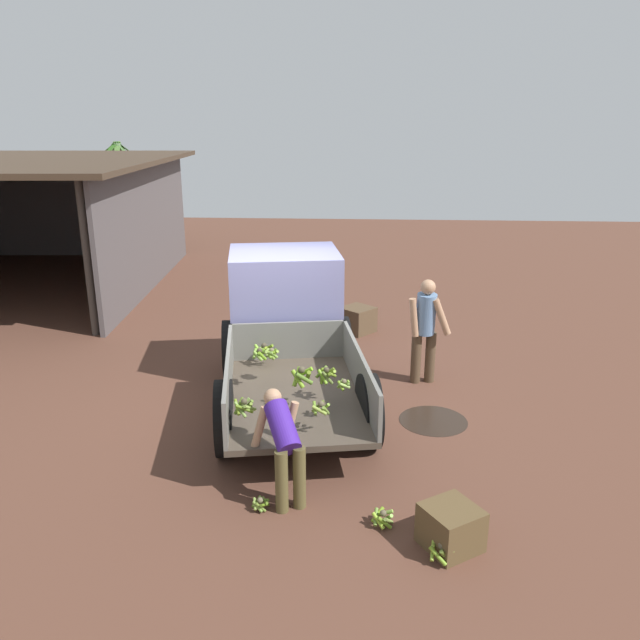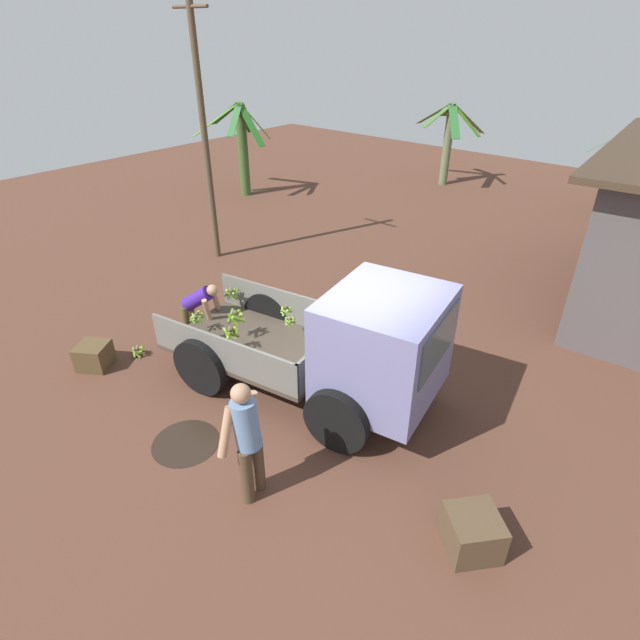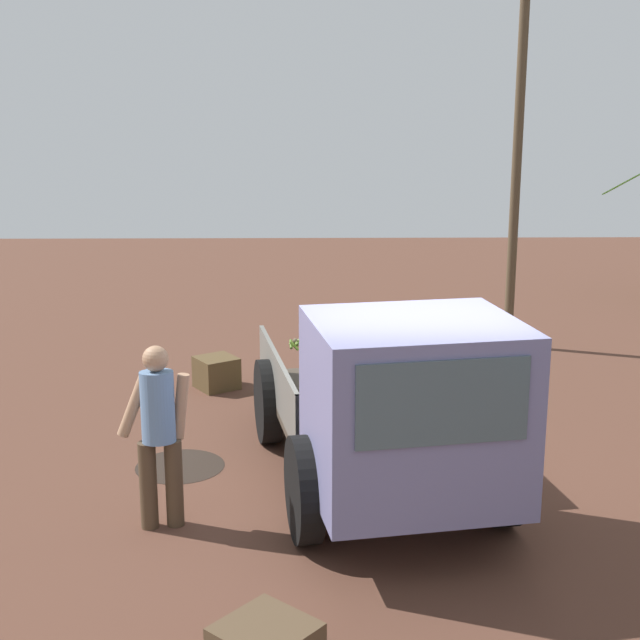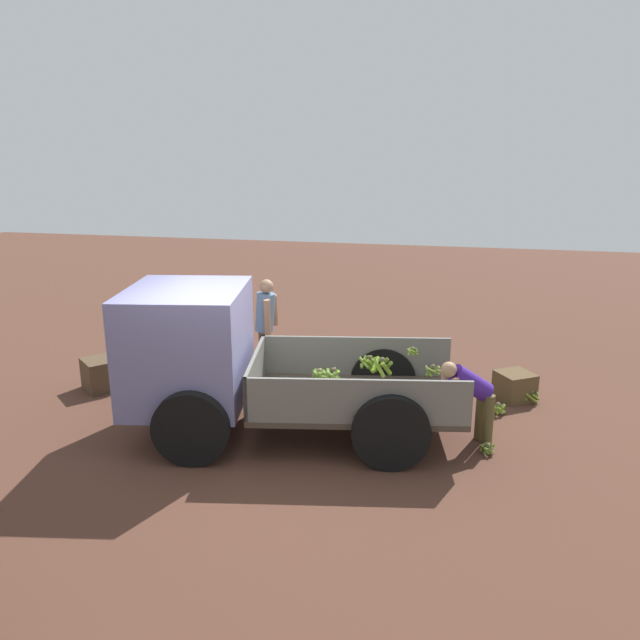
% 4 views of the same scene
% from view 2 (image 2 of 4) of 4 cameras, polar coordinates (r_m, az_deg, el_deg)
% --- Properties ---
extents(ground, '(36.00, 36.00, 0.00)m').
position_cam_2_polar(ground, '(8.30, 2.68, -8.27)').
color(ground, brown).
extents(mud_patch_0, '(0.97, 0.97, 0.01)m').
position_cam_2_polar(mud_patch_0, '(7.68, -15.08, -13.41)').
color(mud_patch_0, black).
rests_on(mud_patch_0, ground).
extents(cargo_truck, '(4.72, 2.64, 2.07)m').
position_cam_2_polar(cargo_truck, '(7.41, 4.00, -3.13)').
color(cargo_truck, '#473C30').
rests_on(cargo_truck, ground).
extents(utility_pole, '(1.13, 0.15, 5.96)m').
position_cam_2_polar(utility_pole, '(12.51, -13.12, 20.24)').
color(utility_pole, brown).
rests_on(utility_pole, ground).
extents(banana_palm_2, '(2.72, 2.27, 2.90)m').
position_cam_2_polar(banana_palm_2, '(17.90, 32.65, 14.28)').
color(banana_palm_2, '#6F7C56').
rests_on(banana_palm_2, ground).
extents(banana_palm_3, '(2.76, 2.18, 3.02)m').
position_cam_2_polar(banana_palm_3, '(17.98, -8.86, 18.89)').
color(banana_palm_3, '#3D5B29').
rests_on(banana_palm_3, ground).
extents(banana_palm_6, '(2.70, 2.62, 2.82)m').
position_cam_2_polar(banana_palm_6, '(19.68, 14.41, 19.17)').
color(banana_palm_6, '#616D49').
rests_on(banana_palm_6, ground).
extents(person_foreground_visitor, '(0.41, 0.70, 1.74)m').
position_cam_2_polar(person_foreground_visitor, '(6.20, -8.34, -13.09)').
color(person_foreground_visitor, '#4C3927').
rests_on(person_foreground_visitor, ground).
extents(person_worker_loading, '(0.77, 0.71, 1.20)m').
position_cam_2_polar(person_worker_loading, '(9.49, -13.81, 1.52)').
color(person_worker_loading, brown).
rests_on(person_worker_loading, ground).
extents(banana_bunch_on_ground_0, '(0.26, 0.26, 0.23)m').
position_cam_2_polar(banana_bunch_on_ground_0, '(9.88, -24.38, -3.30)').
color(banana_bunch_on_ground_0, brown).
rests_on(banana_bunch_on_ground_0, ground).
extents(banana_bunch_on_ground_1, '(0.20, 0.20, 0.16)m').
position_cam_2_polar(banana_bunch_on_ground_1, '(10.09, -13.17, -0.66)').
color(banana_bunch_on_ground_1, brown).
rests_on(banana_bunch_on_ground_1, ground).
extents(banana_bunch_on_ground_2, '(0.26, 0.25, 0.19)m').
position_cam_2_polar(banana_bunch_on_ground_2, '(9.66, -20.07, -3.33)').
color(banana_bunch_on_ground_2, brown).
rests_on(banana_bunch_on_ground_2, ground).
extents(wooden_crate_0, '(0.71, 0.71, 0.44)m').
position_cam_2_polar(wooden_crate_0, '(9.60, -24.42, -3.72)').
color(wooden_crate_0, brown).
rests_on(wooden_crate_0, ground).
extents(wooden_crate_1, '(0.81, 0.81, 0.51)m').
position_cam_2_polar(wooden_crate_1, '(6.39, 17.01, -22.22)').
color(wooden_crate_1, brown).
rests_on(wooden_crate_1, ground).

